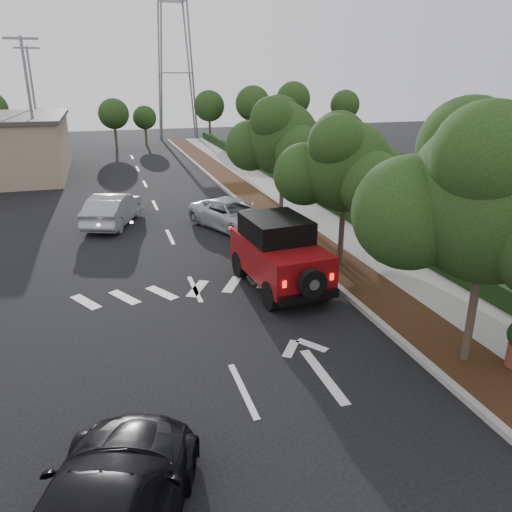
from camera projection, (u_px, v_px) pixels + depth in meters
name	position (u px, v px, depth m)	size (l,w,h in m)	color
ground	(243.00, 390.00, 11.38)	(120.00, 120.00, 0.00)	black
curb	(268.00, 227.00, 23.41)	(0.20, 70.00, 0.15)	#9E9B93
planting_strip	(288.00, 225.00, 23.69)	(1.80, 70.00, 0.12)	black
sidewalk	(325.00, 222.00, 24.21)	(2.00, 70.00, 0.12)	gray
hedge	(351.00, 213.00, 24.48)	(0.80, 70.00, 0.80)	black
transmission_tower	(179.00, 139.00, 56.16)	(7.00, 4.00, 28.00)	slate
street_tree_near	(464.00, 363.00, 12.48)	(3.80, 3.80, 5.92)	black
street_tree_mid	(339.00, 266.00, 18.77)	(3.20, 3.20, 5.32)	black
street_tree_far	(281.00, 221.00, 24.61)	(3.40, 3.40, 5.62)	black
light_pole_a	(42.00, 184.00, 32.94)	(2.00, 0.22, 9.00)	slate
light_pole_b	(42.00, 158.00, 43.44)	(2.00, 0.22, 9.00)	slate
red_jeep	(277.00, 252.00, 16.69)	(2.36, 4.75, 2.37)	black
silver_suv_ahead	(233.00, 215.00, 23.14)	(2.25, 4.88, 1.36)	#B9BAC1
silver_sedan_oncoming	(113.00, 209.00, 23.78)	(1.61, 4.63, 1.52)	#94979B
parked_suv	(21.00, 171.00, 33.08)	(1.88, 4.67, 1.59)	#989CA0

